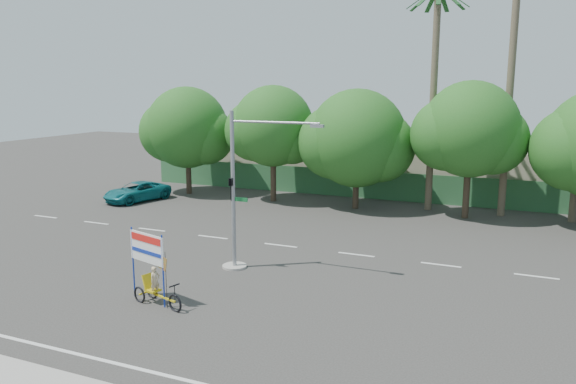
% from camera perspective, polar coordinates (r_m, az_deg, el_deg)
% --- Properties ---
extents(ground, '(120.00, 120.00, 0.00)m').
position_cam_1_polar(ground, '(21.17, -4.66, -11.65)').
color(ground, '#33302D').
rests_on(ground, ground).
extents(fence, '(38.00, 0.08, 2.00)m').
position_cam_1_polar(fence, '(40.46, 9.65, 0.63)').
color(fence, '#336B3D').
rests_on(fence, ground).
extents(building_left, '(12.00, 8.00, 4.00)m').
position_cam_1_polar(building_left, '(47.72, -0.76, 3.55)').
color(building_left, '#B4AA8F').
rests_on(building_left, ground).
extents(building_right, '(14.00, 8.00, 3.60)m').
position_cam_1_polar(building_right, '(43.72, 21.35, 1.86)').
color(building_right, '#B4AA8F').
rests_on(building_right, ground).
extents(tree_far_left, '(7.14, 6.00, 7.96)m').
position_cam_1_polar(tree_far_left, '(42.37, -10.27, 6.20)').
color(tree_far_left, '#473828').
rests_on(tree_far_left, ground).
extents(tree_left, '(6.66, 5.60, 8.07)m').
position_cam_1_polar(tree_left, '(38.94, -1.58, 6.41)').
color(tree_left, '#473828').
rests_on(tree_left, ground).
extents(tree_center, '(7.62, 6.40, 7.85)m').
position_cam_1_polar(tree_center, '(36.89, 6.94, 5.16)').
color(tree_center, '#473828').
rests_on(tree_center, ground).
extents(tree_right, '(6.90, 5.80, 8.36)m').
position_cam_1_polar(tree_right, '(35.51, 17.93, 5.75)').
color(tree_right, '#473828').
rests_on(tree_right, ground).
extents(palm_tall, '(3.73, 3.79, 17.45)m').
position_cam_1_polar(palm_tall, '(36.84, 21.91, 13.81)').
color(palm_tall, '#70604C').
rests_on(palm_tall, ground).
extents(palm_short, '(3.73, 3.79, 14.45)m').
position_cam_1_polar(palm_short, '(37.20, 14.65, 11.72)').
color(palm_short, '#70604C').
rests_on(palm_short, ground).
extents(traffic_signal, '(4.72, 1.10, 7.00)m').
position_cam_1_polar(traffic_signal, '(24.66, -4.97, -1.28)').
color(traffic_signal, gray).
rests_on(traffic_signal, ground).
extents(trike_billboard, '(2.75, 1.12, 2.80)m').
position_cam_1_polar(trike_billboard, '(21.74, -13.60, -8.14)').
color(trike_billboard, black).
rests_on(trike_billboard, ground).
extents(pickup_truck, '(3.45, 5.21, 1.33)m').
position_cam_1_polar(pickup_truck, '(40.89, -15.10, 0.04)').
color(pickup_truck, '#106C73').
rests_on(pickup_truck, ground).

